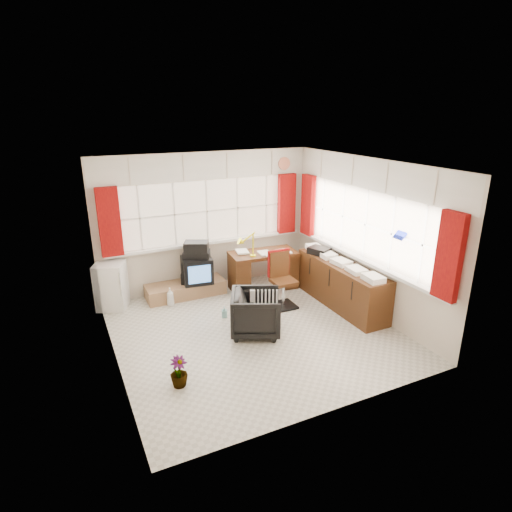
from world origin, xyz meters
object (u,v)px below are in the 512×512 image
Objects in this scene: desk_lamp at (253,239)px; credenza at (341,284)px; desk at (263,268)px; mini_fridge at (111,285)px; crt_tv at (197,270)px; office_chair at (256,313)px; tv_bench at (186,289)px; radiator at (265,309)px; task_chair at (281,277)px.

credenza is (1.12, -1.13, -0.62)m from desk_lamp.
desk is 2.69m from mini_fridge.
desk is 2.83× the size of desk_lamp.
crt_tv is at bearing 160.31° from desk_lamp.
desk_lamp is 1.65m from office_chair.
crt_tv is (-1.21, 0.23, 0.09)m from desk.
tv_bench is (-2.28, 1.52, -0.27)m from credenza.
mini_fridge is at bearing 155.61° from credenza.
mini_fridge is at bearing 142.15° from radiator.
desk is at bearing 64.96° from radiator.
office_chair is 1.26× the size of radiator.
mini_fridge is at bearing 156.61° from task_chair.
radiator reaches higher than tv_bench.
crt_tv is at bearing -5.31° from mini_fridge.
task_chair is at bearing -93.64° from desk.
task_chair reaches higher than crt_tv.
radiator is 0.73× the size of mini_fridge.
radiator is at bearing -37.85° from mini_fridge.
radiator is at bearing -179.28° from credenza.
office_chair is at bearing -120.00° from desk.
radiator is 1.46m from credenza.
office_chair is (-0.81, -0.71, -0.18)m from task_chair.
credenza is (0.86, -1.24, 0.00)m from desk.
task_chair is (-0.05, -0.77, 0.12)m from desk.
tv_bench is at bearing 146.29° from credenza.
crt_tv reaches higher than radiator.
task_chair is 2.86m from mini_fridge.
office_chair is 0.36× the size of credenza.
mini_fridge is at bearing 172.22° from desk.
desk is 1.51m from credenza.
mini_fridge is at bearing 176.35° from tv_bench.
crt_tv is at bearing 36.96° from office_chair.
desk is 2.26× the size of crt_tv.
tv_bench is at bearing 161.19° from desk_lamp.
credenza is (1.45, 0.02, 0.16)m from radiator.
tv_bench is 2.48× the size of crt_tv.
radiator is (-0.33, -1.14, -0.78)m from desk_lamp.
credenza reaches higher than mini_fridge.
office_chair is 1.74m from credenza.
radiator is 2.64m from mini_fridge.
desk_lamp reaches higher than task_chair.
office_chair is (-0.60, -1.37, -0.69)m from desk_lamp.
desk_lamp is 1.52m from tv_bench.
task_chair is 1.03m from credenza.
office_chair is at bearing -45.55° from mini_fridge.
task_chair is 1.71× the size of crt_tv.
mini_fridge is (-1.25, 0.08, 0.27)m from tv_bench.
credenza is 2.75m from tv_bench.
desk_lamp is at bearing 107.71° from task_chair.
desk_lamp reaches higher than mini_fridge.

